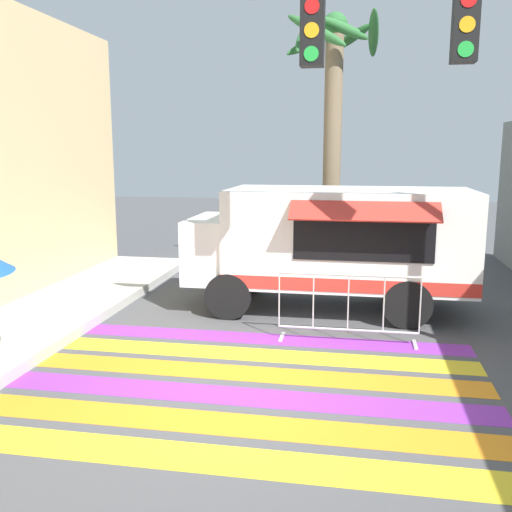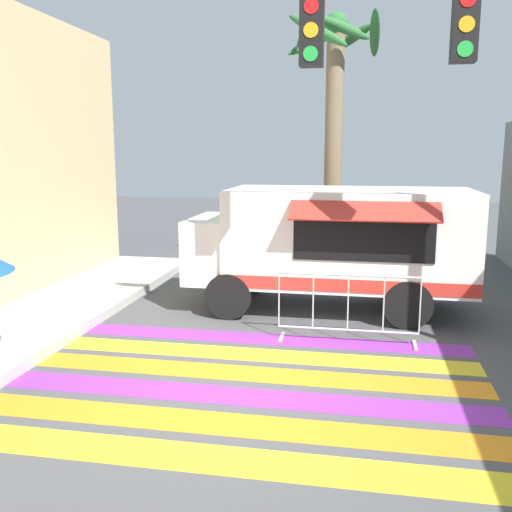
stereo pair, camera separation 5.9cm
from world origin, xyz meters
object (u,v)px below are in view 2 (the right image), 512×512
Objects in this scene: food_truck at (327,240)px; palm_tree at (334,108)px; traffic_signal_pole at (462,79)px; barricade_front at (348,308)px.

palm_tree is at bearing 91.86° from food_truck.
traffic_signal_pole reaches higher than food_truck.
traffic_signal_pole is 3.83m from barricade_front.
barricade_front is 6.34m from palm_tree.
traffic_signal_pole is (1.88, -2.82, 2.63)m from food_truck.
palm_tree is (-1.99, 6.13, 0.09)m from traffic_signal_pole.
palm_tree reaches higher than barricade_front.
barricade_front is 0.36× the size of palm_tree.
palm_tree is at bearing 96.36° from barricade_front.
barricade_front is (0.48, -1.92, -0.81)m from food_truck.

